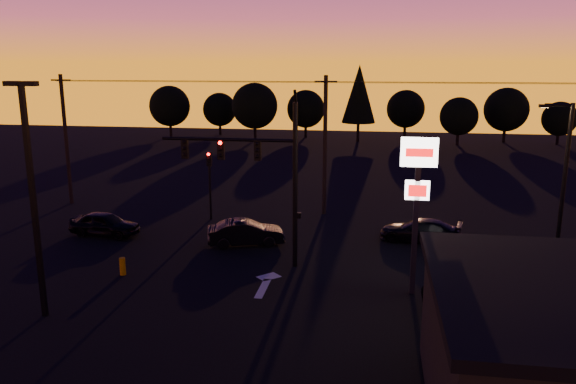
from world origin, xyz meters
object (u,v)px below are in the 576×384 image
car_left (105,224)px  pylon_sign (418,183)px  car_right (420,231)px  streetlight (562,180)px  parking_lot_light (32,186)px  bollard (123,266)px  secondary_signal (210,175)px  car_mid (246,233)px  traffic_signal_mast (262,167)px  suv_parked (471,309)px

car_left → pylon_sign: bearing=-102.4°
car_right → streetlight: bearing=72.1°
parking_lot_light → bollard: size_ratio=11.00×
pylon_sign → bollard: pylon_sign is taller
secondary_signal → car_left: secondary_signal is taller
pylon_sign → car_left: 18.52m
streetlight → car_mid: (-15.54, 1.37, -3.73)m
car_left → car_mid: bearing=-86.4°
car_mid → car_right: (9.49, 2.01, -0.04)m
car_mid → car_right: car_mid is taller
car_mid → pylon_sign: bearing=-139.4°
bollard → car_right: size_ratio=0.19×
streetlight → bollard: (-20.28, -3.89, -4.01)m
streetlight → car_left: bearing=175.8°
traffic_signal_mast → streetlight: (14.01, 1.51, -0.52)m
secondary_signal → suv_parked: 19.05m
traffic_signal_mast → car_mid: size_ratio=2.05×
parking_lot_light → streetlight: size_ratio=1.14×
parking_lot_light → car_mid: size_ratio=2.19×
bollard → car_right: 15.97m
pylon_sign → car_left: (-17.08, 5.77, -4.23)m
pylon_sign → bollard: (-13.37, 0.11, -4.50)m
traffic_signal_mast → bollard: traffic_signal_mast is taller
parking_lot_light → car_right: 19.96m
parking_lot_light → car_mid: parking_lot_light is taller
pylon_sign → streetlight: 8.00m
secondary_signal → suv_parked: bearing=-42.1°
pylon_sign → car_mid: size_ratio=1.63×
traffic_signal_mast → streetlight: traffic_signal_mast is taller
traffic_signal_mast → secondary_signal: (-4.90, 7.49, -2.07)m
secondary_signal → streetlight: (18.91, -5.99, 1.56)m
parking_lot_light → pylon_sign: parking_lot_light is taller
parking_lot_light → pylon_sign: (14.50, 4.50, -0.36)m
secondary_signal → pylon_sign: 15.75m
parking_lot_light → streetlight: parking_lot_light is taller
parking_lot_light → car_mid: 12.36m
parking_lot_light → car_right: parking_lot_light is taller
parking_lot_light → suv_parked: (16.55, 1.80, -4.62)m
bollard → car_left: (-3.71, 5.66, 0.27)m
streetlight → bollard: 21.03m
car_left → car_right: bearing=-78.6°
car_mid → suv_parked: bearing=-144.6°
car_left → car_mid: (8.44, -0.39, 0.00)m
traffic_signal_mast → parking_lot_light: bearing=-136.6°
streetlight → suv_parked: bearing=-126.0°
parking_lot_light → car_left: 11.54m
bollard → suv_parked: (15.41, -2.80, 0.23)m
traffic_signal_mast → secondary_signal: size_ratio=1.97×
traffic_signal_mast → car_left: size_ratio=2.13×
secondary_signal → parking_lot_light: 14.90m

